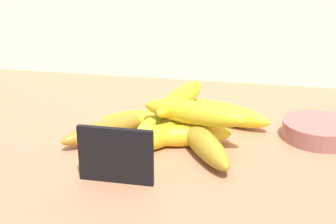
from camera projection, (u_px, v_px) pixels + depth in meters
counter_top at (155, 149)px, 81.84cm from camera, size 110.00×76.00×3.00cm
chalkboard_sign at (116, 157)px, 66.46cm from camera, size 11.00×1.80×8.40cm
fruit_bowl at (319, 130)px, 81.76cm from camera, size 12.75×12.75×3.08cm
banana_0 at (220, 113)px, 88.33cm from camera, size 20.12×10.86×4.22cm
banana_1 at (112, 128)px, 82.04cm from camera, size 15.18×17.68×3.61cm
banana_2 at (176, 117)px, 86.08cm from camera, size 14.15×18.67×4.28cm
banana_3 at (204, 143)px, 75.34cm from camera, size 12.62×18.07×4.11cm
banana_4 at (170, 128)px, 82.16cm from camera, size 9.82×15.80×3.45cm
banana_5 at (155, 120)px, 85.54cm from camera, size 19.64×6.65×3.72cm
banana_6 at (158, 137)px, 78.13cm from camera, size 14.09×15.49×3.96cm
banana_7 at (188, 135)px, 78.91cm from camera, size 15.68×8.54×3.72cm
banana_8 at (181, 98)px, 84.08cm from camera, size 7.77×19.04×3.68cm
banana_9 at (195, 112)px, 78.41cm from camera, size 18.74×8.13×4.03cm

